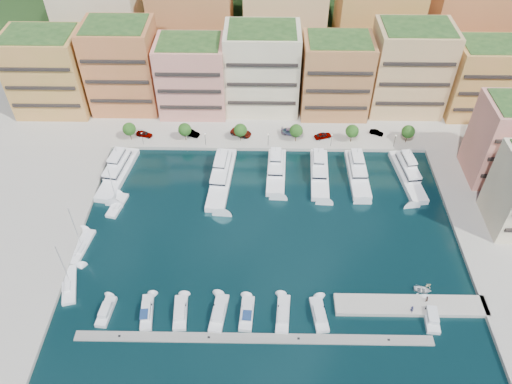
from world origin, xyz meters
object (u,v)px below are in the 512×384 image
(tree_2, at_px, (240,130))
(lamppost_0, at_px, (142,137))
(cruiser_0, at_px, (106,312))
(sailboat_2, at_px, (117,206))
(yacht_5, at_px, (357,171))
(cruiser_1, at_px, (147,312))
(car_2, at_px, (241,133))
(cruiser_4, at_px, (247,314))
(car_1, at_px, (191,133))
(lamppost_1, at_px, (205,137))
(sailboat_0, at_px, (69,285))
(cruiser_5, at_px, (283,314))
(car_3, at_px, (291,132))
(yacht_0, at_px, (118,171))
(yacht_6, at_px, (407,173))
(person_0, at_px, (412,309))
(tender_3, at_px, (428,285))
(cruiser_2, at_px, (180,313))
(tree_0, at_px, (129,129))
(tree_4, at_px, (352,131))
(tree_5, at_px, (408,132))
(cruiser_3, at_px, (219,313))
(tree_3, at_px, (296,131))
(yacht_3, at_px, (276,169))
(car_4, at_px, (323,135))
(lamppost_3, at_px, (332,138))
(tender_2, at_px, (423,290))
(lamppost_4, at_px, (395,139))
(lamppost_2, at_px, (268,138))
(car_0, at_px, (144,134))
(yacht_2, at_px, (222,175))
(person_1, at_px, (427,299))
(sailboat_1, at_px, (81,247))
(car_5, at_px, (376,133))
(tree_1, at_px, (185,130))
(cruiser_6, at_px, (319,315))

(tree_2, height_order, lamppost_0, tree_2)
(cruiser_0, distance_m, sailboat_2, 31.71)
(yacht_5, bearing_deg, cruiser_1, -137.89)
(sailboat_2, height_order, car_2, sailboat_2)
(lamppost_0, xyz_separation_m, cruiser_4, (31.48, -55.81, -3.26))
(lamppost_0, xyz_separation_m, car_1, (13.25, 4.57, -1.97))
(lamppost_1, xyz_separation_m, sailboat_0, (-25.62, -49.04, -3.52))
(cruiser_4, bearing_deg, sailboat_2, 137.20)
(cruiser_5, relative_size, car_3, 1.57)
(yacht_0, height_order, sailboat_2, sailboat_2)
(yacht_6, height_order, person_0, yacht_6)
(yacht_0, height_order, tender_3, yacht_0)
(tree_2, height_order, yacht_6, tree_2)
(tree_2, relative_size, cruiser_2, 0.67)
(tree_0, height_order, tender_3, tree_0)
(tree_4, distance_m, tree_5, 16.00)
(yacht_0, height_order, cruiser_3, yacht_0)
(tree_3, relative_size, car_3, 0.96)
(lamppost_0, relative_size, tender_3, 2.84)
(yacht_3, relative_size, cruiser_1, 2.12)
(tree_3, height_order, car_3, tree_3)
(cruiser_5, height_order, car_4, car_4)
(tree_3, relative_size, lamppost_3, 1.35)
(yacht_5, bearing_deg, tender_2, -76.32)
(yacht_6, distance_m, person_0, 44.19)
(lamppost_4, relative_size, car_3, 0.71)
(tree_0, distance_m, lamppost_2, 40.08)
(tree_5, xyz_separation_m, cruiser_2, (-58.37, -58.09, -4.20))
(cruiser_1, relative_size, cruiser_4, 1.05)
(lamppost_4, distance_m, car_0, 72.51)
(lamppost_0, distance_m, lamppost_3, 54.00)
(yacht_2, xyz_separation_m, sailboat_0, (-31.14, -35.80, -0.90))
(lamppost_0, distance_m, car_3, 43.23)
(person_1, bearing_deg, yacht_5, -103.99)
(cruiser_1, height_order, sailboat_1, sailboat_1)
(car_0, bearing_deg, yacht_3, -94.64)
(sailboat_1, height_order, person_1, sailboat_1)
(car_1, relative_size, car_5, 1.29)
(tree_1, bearing_deg, lamppost_0, -169.15)
(tree_5, distance_m, lamppost_2, 40.08)
(yacht_3, xyz_separation_m, car_1, (-24.96, 15.08, 0.65))
(cruiser_0, bearing_deg, lamppost_4, 38.58)
(yacht_2, height_order, car_3, yacht_2)
(tree_3, distance_m, sailboat_1, 66.04)
(yacht_0, xyz_separation_m, cruiser_6, (51.29, -43.88, -0.66))
(yacht_0, relative_size, cruiser_5, 2.33)
(tree_3, height_order, car_1, tree_3)
(yacht_5, xyz_separation_m, person_1, (9.00, -41.41, 0.64))
(tree_1, xyz_separation_m, car_3, (30.82, 3.31, -2.89))
(person_1, bearing_deg, car_2, -80.59)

